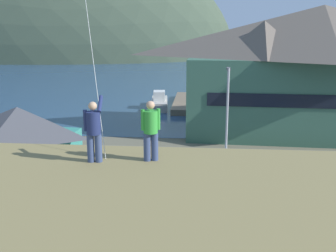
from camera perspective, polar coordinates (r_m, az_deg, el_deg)
The scene contains 13 objects.
ground_plane at distance 20.08m, azimuth -1.43°, elevation -15.76°, with size 600.00×600.00×0.00m, color #66604C.
parking_lot_pad at distance 24.50m, azimuth -0.14°, elevation -9.87°, with size 40.00×20.00×0.10m, color gray.
bay_water at distance 77.98m, azimuth 3.39°, elevation 6.67°, with size 360.00×84.00×0.03m, color navy.
far_hill_west_ridge at distance 140.53m, azimuth -16.26°, elevation 9.41°, with size 118.57×65.56×73.98m, color #42513D.
harbor_lodge at distance 39.79m, azimuth 20.25°, elevation 7.65°, with size 25.08×12.07×11.53m.
storage_shed_near_lot at distance 26.32m, azimuth -19.72°, elevation -2.85°, with size 6.83×6.12×5.21m.
wharf_dock at distance 51.32m, azimuth 2.65°, elevation 3.21°, with size 3.20×12.15×0.70m.
moored_boat_wharfside at distance 49.62m, azimuth -1.21°, elevation 3.28°, with size 2.40×6.09×2.16m.
parked_car_front_row_silver at distance 20.67m, azimuth -0.25°, elevation -11.50°, with size 4.28×2.21×1.82m.
parked_car_front_row_red at distance 24.98m, azimuth 17.85°, elevation -7.57°, with size 4.34×2.34×1.82m.
parking_light_pole at distance 28.53m, azimuth 8.18°, elevation 2.04°, with size 0.24×0.78×6.97m.
person_kite_flyer at distance 11.72m, azimuth -10.24°, elevation -0.46°, with size 0.52×0.68×1.86m.
person_companion at distance 11.65m, azimuth -2.41°, elevation -0.41°, with size 0.53×0.40×1.74m.
Camera 1 is at (1.95, -17.31, 9.97)m, focal length 44.11 mm.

